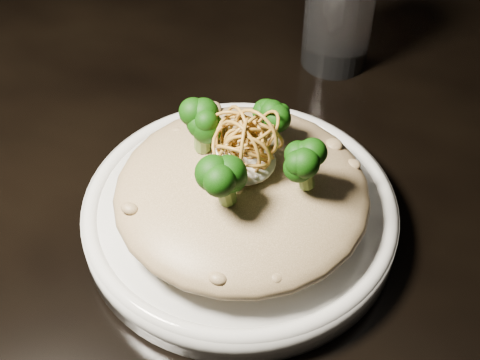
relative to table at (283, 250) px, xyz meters
name	(u,v)px	position (x,y,z in m)	size (l,w,h in m)	color
table	(283,250)	(0.00, 0.00, 0.00)	(1.10, 0.80, 0.75)	black
plate	(240,215)	(-0.02, -0.05, 0.10)	(0.26, 0.26, 0.03)	silver
risotto	(242,192)	(-0.02, -0.06, 0.13)	(0.20, 0.20, 0.04)	brown
broccoli	(247,146)	(-0.02, -0.05, 0.17)	(0.10, 0.10, 0.04)	black
cheese	(243,161)	(-0.02, -0.05, 0.16)	(0.05, 0.05, 0.01)	white
shallots	(243,132)	(-0.02, -0.05, 0.18)	(0.05, 0.05, 0.03)	olive
drinking_glass	(339,11)	(-0.03, 0.20, 0.14)	(0.07, 0.07, 0.12)	white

